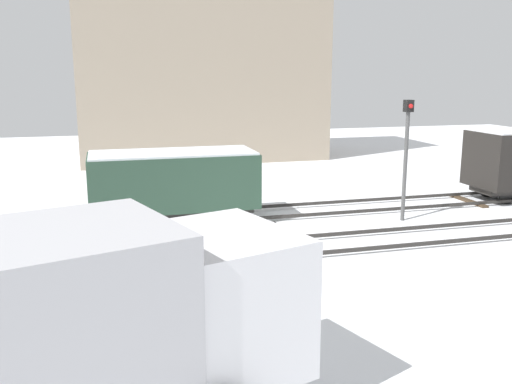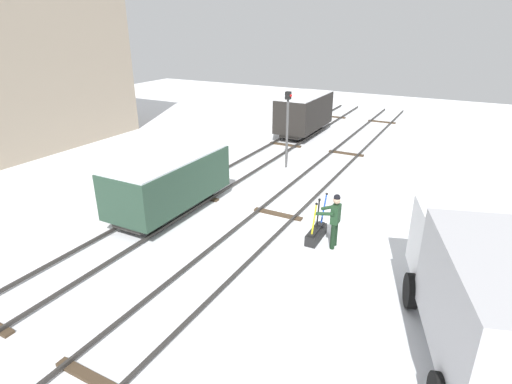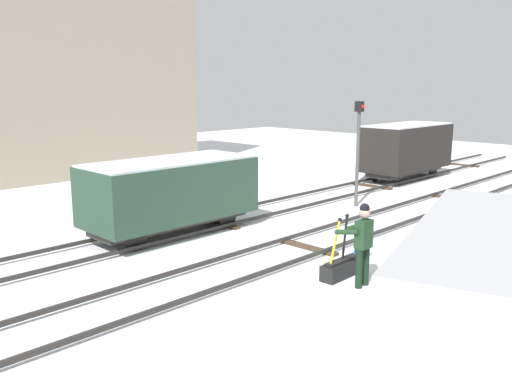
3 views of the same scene
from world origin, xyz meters
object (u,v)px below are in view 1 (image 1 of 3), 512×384
(delivery_truck, at_px, (64,330))
(freight_car_far_end, at_px, (174,182))
(switch_lever_frame, at_px, (235,274))
(rail_worker, at_px, (232,248))
(signal_post, at_px, (406,148))

(delivery_truck, xyz_separation_m, freight_car_far_end, (2.55, 10.43, -0.32))
(switch_lever_frame, distance_m, rail_worker, 1.05)
(rail_worker, xyz_separation_m, freight_car_far_end, (-0.40, 6.25, 0.23))
(rail_worker, height_order, signal_post, signal_post)
(rail_worker, relative_size, freight_car_far_end, 0.37)
(rail_worker, relative_size, delivery_truck, 0.30)
(freight_car_far_end, bearing_deg, switch_lever_frame, -83.92)
(signal_post, xyz_separation_m, freight_car_far_end, (-6.91, 1.67, -1.02))
(delivery_truck, xyz_separation_m, signal_post, (9.46, 8.76, 0.70))
(signal_post, bearing_deg, freight_car_far_end, 166.42)
(switch_lever_frame, height_order, rail_worker, rail_worker)
(switch_lever_frame, bearing_deg, delivery_truck, -124.21)
(rail_worker, distance_m, delivery_truck, 5.15)
(rail_worker, distance_m, freight_car_far_end, 6.26)
(switch_lever_frame, relative_size, rail_worker, 0.85)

